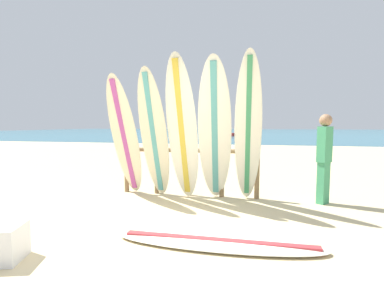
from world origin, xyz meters
The scene contains 11 objects.
ground_plane centered at (0.00, 0.00, 0.00)m, with size 120.00×120.00×0.00m, color #D3BC8C.
ocean_water centered at (0.00, 58.00, 0.00)m, with size 120.00×80.00×0.01m, color teal.
surfboard_rack centered at (0.14, 2.55, 0.62)m, with size 2.71×0.09×1.03m.
surfboard_leaning_far_left centered at (-1.01, 2.18, 1.14)m, with size 0.58×0.94×2.28m.
surfboard_leaning_left centered at (-0.41, 2.14, 1.19)m, with size 0.57×0.82×2.37m.
surfboard_leaning_center_left centered at (0.14, 2.12, 1.29)m, with size 0.65×0.76×2.58m.
surfboard_leaning_center centered at (0.73, 2.10, 1.24)m, with size 0.67×1.03×2.48m.
surfboard_leaning_center_right centered at (1.29, 2.20, 1.29)m, with size 0.53×0.88×2.58m.
surfboard_lying_on_sand centered at (1.08, 0.21, 0.04)m, with size 2.40×0.60×0.08m.
beachgoer_standing centered at (2.57, 2.46, 0.85)m, with size 0.28×0.29×1.55m.
small_boat_offshore centered at (-1.67, 36.14, 0.26)m, with size 2.48×2.92×0.71m.
Camera 1 is at (1.56, -3.08, 1.36)m, focal length 28.20 mm.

